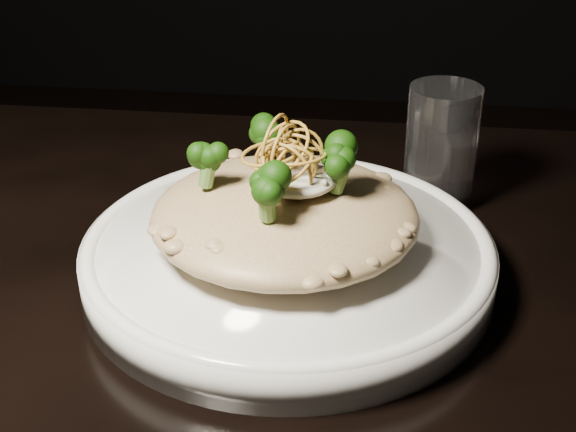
% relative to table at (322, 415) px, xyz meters
% --- Properties ---
extents(table, '(1.10, 0.80, 0.75)m').
position_rel_table_xyz_m(table, '(0.00, 0.00, 0.00)').
color(table, black).
rests_on(table, ground).
extents(plate, '(0.32, 0.32, 0.03)m').
position_rel_table_xyz_m(plate, '(-0.03, 0.06, 0.10)').
color(plate, white).
rests_on(plate, table).
extents(risotto, '(0.20, 0.20, 0.05)m').
position_rel_table_xyz_m(risotto, '(-0.04, 0.06, 0.14)').
color(risotto, brown).
rests_on(risotto, plate).
extents(broccoli, '(0.15, 0.15, 0.05)m').
position_rel_table_xyz_m(broccoli, '(-0.04, 0.07, 0.19)').
color(broccoli, black).
rests_on(broccoli, risotto).
extents(cheese, '(0.06, 0.06, 0.02)m').
position_rel_table_xyz_m(cheese, '(-0.03, 0.06, 0.17)').
color(cheese, silver).
rests_on(cheese, risotto).
extents(shallots, '(0.07, 0.07, 0.04)m').
position_rel_table_xyz_m(shallots, '(-0.04, 0.06, 0.20)').
color(shallots, brown).
rests_on(shallots, cheese).
extents(drinking_glass, '(0.08, 0.08, 0.11)m').
position_rel_table_xyz_m(drinking_glass, '(0.09, 0.21, 0.14)').
color(drinking_glass, silver).
rests_on(drinking_glass, table).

